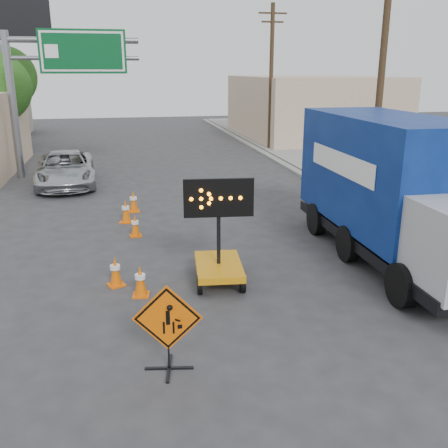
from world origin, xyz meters
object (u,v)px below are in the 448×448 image
object	(u,v)px
arrow_board	(219,259)
pickup_truck	(65,169)
construction_sign	(168,326)
box_truck	(392,197)

from	to	relation	value
arrow_board	pickup_truck	xyz separation A→B (m)	(-4.72, 12.10, 0.17)
construction_sign	arrow_board	world-z (taller)	arrow_board
arrow_board	box_truck	xyz separation A→B (m)	(4.92, 0.65, 1.16)
arrow_board	box_truck	size ratio (longest dim) A/B	0.32
construction_sign	pickup_truck	world-z (taller)	construction_sign
pickup_truck	construction_sign	bearing A→B (deg)	-82.64
pickup_truck	box_truck	size ratio (longest dim) A/B	0.67
pickup_truck	box_truck	bearing A→B (deg)	-53.82
construction_sign	box_truck	xyz separation A→B (m)	(6.52, 4.21, 0.91)
arrow_board	construction_sign	bearing A→B (deg)	-108.21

